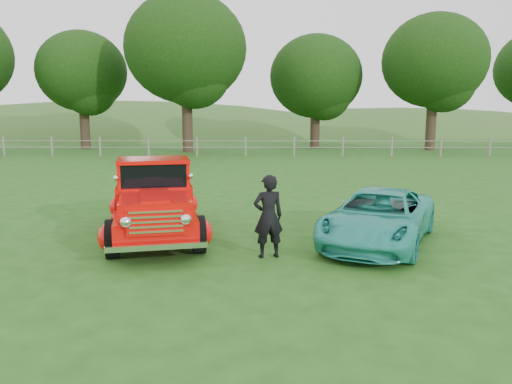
{
  "coord_description": "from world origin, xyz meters",
  "views": [
    {
      "loc": [
        1.0,
        -8.75,
        2.83
      ],
      "look_at": [
        0.88,
        1.2,
        1.19
      ],
      "focal_mm": 35.0,
      "sensor_mm": 36.0,
      "label": 1
    }
  ],
  "objects_px": {
    "red_pickup": "(155,202)",
    "teal_sedan": "(379,217)",
    "man": "(268,216)",
    "tree_mid_east": "(435,61)",
    "tree_near_east": "(316,77)",
    "tree_near_west": "(186,49)",
    "tree_mid_west": "(82,72)"
  },
  "relations": [
    {
      "from": "tree_mid_west",
      "to": "man",
      "type": "bearing_deg",
      "value": -64.39
    },
    {
      "from": "red_pickup",
      "to": "man",
      "type": "relative_size",
      "value": 3.24
    },
    {
      "from": "red_pickup",
      "to": "teal_sedan",
      "type": "xyz_separation_m",
      "value": [
        4.89,
        -0.54,
        -0.22
      ]
    },
    {
      "from": "tree_near_east",
      "to": "man",
      "type": "bearing_deg",
      "value": -97.77
    },
    {
      "from": "tree_mid_east",
      "to": "teal_sedan",
      "type": "distance_m",
      "value": 27.66
    },
    {
      "from": "tree_mid_west",
      "to": "tree_near_east",
      "type": "height_order",
      "value": "tree_mid_west"
    },
    {
      "from": "tree_mid_east",
      "to": "teal_sedan",
      "type": "xyz_separation_m",
      "value": [
        -9.51,
        -25.37,
        -5.6
      ]
    },
    {
      "from": "tree_near_east",
      "to": "man",
      "type": "distance_m",
      "value": 28.99
    },
    {
      "from": "teal_sedan",
      "to": "man",
      "type": "height_order",
      "value": "man"
    },
    {
      "from": "tree_mid_east",
      "to": "red_pickup",
      "type": "xyz_separation_m",
      "value": [
        -14.4,
        -24.82,
        -5.38
      ]
    },
    {
      "from": "teal_sedan",
      "to": "man",
      "type": "bearing_deg",
      "value": -132.11
    },
    {
      "from": "tree_mid_west",
      "to": "red_pickup",
      "type": "height_order",
      "value": "tree_mid_west"
    },
    {
      "from": "tree_near_east",
      "to": "red_pickup",
      "type": "height_order",
      "value": "tree_near_east"
    },
    {
      "from": "tree_near_west",
      "to": "red_pickup",
      "type": "bearing_deg",
      "value": -83.49
    },
    {
      "from": "red_pickup",
      "to": "tree_mid_east",
      "type": "bearing_deg",
      "value": 47.12
    },
    {
      "from": "red_pickup",
      "to": "teal_sedan",
      "type": "height_order",
      "value": "red_pickup"
    },
    {
      "from": "tree_mid_east",
      "to": "tree_near_east",
      "type": "bearing_deg",
      "value": 165.96
    },
    {
      "from": "tree_mid_west",
      "to": "teal_sedan",
      "type": "height_order",
      "value": "tree_mid_west"
    },
    {
      "from": "tree_near_east",
      "to": "red_pickup",
      "type": "relative_size",
      "value": 1.59
    },
    {
      "from": "tree_mid_west",
      "to": "red_pickup",
      "type": "distance_m",
      "value": 28.32
    },
    {
      "from": "teal_sedan",
      "to": "red_pickup",
      "type": "bearing_deg",
      "value": -161.82
    },
    {
      "from": "tree_near_east",
      "to": "tree_near_west",
      "type": "bearing_deg",
      "value": -156.04
    },
    {
      "from": "tree_near_east",
      "to": "red_pickup",
      "type": "bearing_deg",
      "value": -103.41
    },
    {
      "from": "man",
      "to": "tree_near_east",
      "type": "bearing_deg",
      "value": -113.1
    },
    {
      "from": "tree_near_east",
      "to": "tree_mid_east",
      "type": "xyz_separation_m",
      "value": [
        8.0,
        -2.0,
        0.93
      ]
    },
    {
      "from": "red_pickup",
      "to": "man",
      "type": "height_order",
      "value": "red_pickup"
    },
    {
      "from": "tree_near_east",
      "to": "red_pickup",
      "type": "xyz_separation_m",
      "value": [
        -6.4,
        -26.82,
        -4.45
      ]
    },
    {
      "from": "tree_mid_west",
      "to": "tree_near_west",
      "type": "height_order",
      "value": "tree_near_west"
    },
    {
      "from": "tree_mid_west",
      "to": "teal_sedan",
      "type": "bearing_deg",
      "value": -59.56
    },
    {
      "from": "tree_mid_west",
      "to": "man",
      "type": "relative_size",
      "value": 5.23
    },
    {
      "from": "tree_mid_east",
      "to": "man",
      "type": "relative_size",
      "value": 5.84
    },
    {
      "from": "tree_mid_east",
      "to": "man",
      "type": "bearing_deg",
      "value": -114.23
    }
  ]
}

